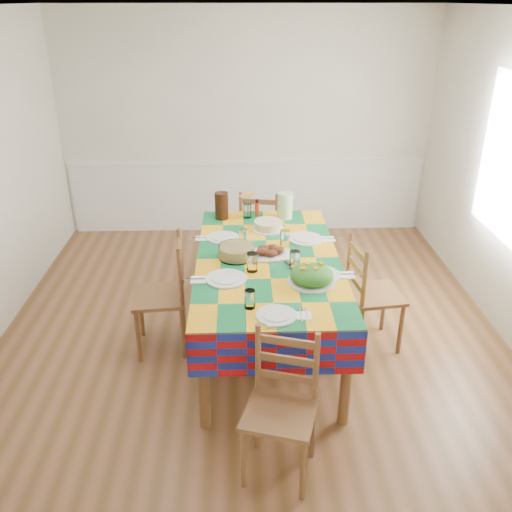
{
  "coord_description": "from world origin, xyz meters",
  "views": [
    {
      "loc": [
        -0.09,
        -4.11,
        2.75
      ],
      "look_at": [
        0.04,
        -0.09,
        0.83
      ],
      "focal_mm": 38.0,
      "sensor_mm": 36.0,
      "label": 1
    }
  ],
  "objects": [
    {
      "name": "pasta_bowl",
      "position": [
        -0.12,
        -0.13,
        0.89
      ],
      "size": [
        0.3,
        0.3,
        0.11
      ],
      "color": "white",
      "rests_on": "dining_table"
    },
    {
      "name": "chair_near",
      "position": [
        0.15,
        -1.52,
        0.48
      ],
      "size": [
        0.52,
        0.51,
        0.96
      ],
      "rotation": [
        0.0,
        0.0,
        -0.28
      ],
      "color": "brown",
      "rests_on": "room"
    },
    {
      "name": "green_pitcher",
      "position": [
        0.34,
        0.74,
        0.96
      ],
      "size": [
        0.14,
        0.14,
        0.25
      ],
      "primitive_type": "cylinder",
      "color": "#AEE19F",
      "rests_on": "dining_table"
    },
    {
      "name": "setting_right_far",
      "position": [
        0.42,
        0.16,
        0.87
      ],
      "size": [
        0.57,
        0.33,
        0.15
      ],
      "rotation": [
        0.0,
        0.0,
        -1.57
      ],
      "color": "silver",
      "rests_on": "dining_table"
    },
    {
      "name": "tea_pitcher",
      "position": [
        -0.26,
        0.74,
        0.97
      ],
      "size": [
        0.13,
        0.13,
        0.26
      ],
      "primitive_type": "cylinder",
      "color": "black",
      "rests_on": "dining_table"
    },
    {
      "name": "setting_left_far",
      "position": [
        -0.18,
        0.21,
        0.87
      ],
      "size": [
        0.52,
        0.31,
        0.14
      ],
      "rotation": [
        0.0,
        0.0,
        1.57
      ],
      "color": "silver",
      "rests_on": "dining_table"
    },
    {
      "name": "setting_left_near",
      "position": [
        -0.13,
        -0.47,
        0.87
      ],
      "size": [
        0.57,
        0.34,
        0.15
      ],
      "rotation": [
        0.0,
        0.0,
        1.57
      ],
      "color": "silver",
      "rests_on": "dining_table"
    },
    {
      "name": "hot_sauce",
      "position": [
        0.08,
        0.79,
        0.93
      ],
      "size": [
        0.04,
        0.04,
        0.17
      ],
      "primitive_type": "cylinder",
      "color": "red",
      "rests_on": "dining_table"
    },
    {
      "name": "setting_right_near",
      "position": [
        0.46,
        -0.42,
        0.87
      ],
      "size": [
        0.57,
        0.33,
        0.15
      ],
      "rotation": [
        0.0,
        0.0,
        -1.57
      ],
      "color": "silver",
      "rests_on": "dining_table"
    },
    {
      "name": "room",
      "position": [
        0.0,
        0.0,
        1.35
      ],
      "size": [
        4.58,
        5.08,
        2.78
      ],
      "color": "brown",
      "rests_on": "ground"
    },
    {
      "name": "cake",
      "position": [
        0.16,
        0.45,
        0.88
      ],
      "size": [
        0.3,
        0.3,
        0.08
      ],
      "color": "silver",
      "rests_on": "dining_table"
    },
    {
      "name": "wainscot",
      "position": [
        0.0,
        2.48,
        0.49
      ],
      "size": [
        4.41,
        0.06,
        0.92
      ],
      "color": "silver",
      "rests_on": "room"
    },
    {
      "name": "chair_left",
      "position": [
        -0.73,
        -0.15,
        0.5
      ],
      "size": [
        0.47,
        0.49,
        1.02
      ],
      "rotation": [
        0.0,
        0.0,
        -1.47
      ],
      "color": "brown",
      "rests_on": "room"
    },
    {
      "name": "chair_far",
      "position": [
        0.13,
        1.22,
        0.48
      ],
      "size": [
        0.5,
        0.48,
        0.98
      ],
      "rotation": [
        0.0,
        0.0,
        2.97
      ],
      "color": "brown",
      "rests_on": "room"
    },
    {
      "name": "dining_table",
      "position": [
        0.14,
        -0.15,
        0.75
      ],
      "size": [
        1.16,
        2.16,
        0.84
      ],
      "color": "brown",
      "rests_on": "room"
    },
    {
      "name": "meat_platter",
      "position": [
        0.15,
        -0.1,
        0.87
      ],
      "size": [
        0.39,
        0.28,
        0.08
      ],
      "color": "silver",
      "rests_on": "dining_table"
    },
    {
      "name": "name_card",
      "position": [
        0.11,
        -1.17,
        0.85
      ],
      "size": [
        0.08,
        0.03,
        0.02
      ],
      "primitive_type": "cube",
      "color": "silver",
      "rests_on": "dining_table"
    },
    {
      "name": "chair_right",
      "position": [
        1.0,
        -0.16,
        0.49
      ],
      "size": [
        0.47,
        0.49,
        0.99
      ],
      "rotation": [
        0.0,
        0.0,
        1.71
      ],
      "color": "brown",
      "rests_on": "room"
    },
    {
      "name": "flower_vase",
      "position": [
        -0.02,
        0.76,
        0.95
      ],
      "size": [
        0.16,
        0.13,
        0.26
      ],
      "color": "white",
      "rests_on": "dining_table"
    },
    {
      "name": "setting_near_head",
      "position": [
        0.09,
        -1.0,
        0.87
      ],
      "size": [
        0.45,
        0.3,
        0.13
      ],
      "color": "silver",
      "rests_on": "dining_table"
    },
    {
      "name": "serving_utensils",
      "position": [
        0.33,
        -0.27,
        0.85
      ],
      "size": [
        0.17,
        0.39,
        0.01
      ],
      "color": "black",
      "rests_on": "dining_table"
    },
    {
      "name": "salad_platter",
      "position": [
        0.44,
        -0.58,
        0.9
      ],
      "size": [
        0.36,
        0.36,
        0.15
      ],
      "color": "silver",
      "rests_on": "dining_table"
    }
  ]
}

